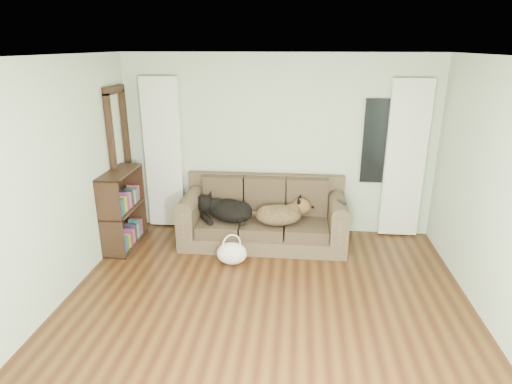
# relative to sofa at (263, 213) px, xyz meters

# --- Properties ---
(floor) EXTENTS (5.00, 5.00, 0.00)m
(floor) POSITION_rel_sofa_xyz_m (0.16, -1.97, -0.45)
(floor) COLOR #361B0E
(floor) RESTS_ON ground
(ceiling) EXTENTS (5.00, 5.00, 0.00)m
(ceiling) POSITION_rel_sofa_xyz_m (0.16, -1.97, 2.15)
(ceiling) COLOR white
(ceiling) RESTS_ON ground
(wall_back) EXTENTS (4.50, 0.04, 2.60)m
(wall_back) POSITION_rel_sofa_xyz_m (0.16, 0.53, 0.85)
(wall_back) COLOR #B0C4A3
(wall_back) RESTS_ON ground
(wall_left) EXTENTS (0.04, 5.00, 2.60)m
(wall_left) POSITION_rel_sofa_xyz_m (-2.09, -1.97, 0.85)
(wall_left) COLOR #B0C4A3
(wall_left) RESTS_ON ground
(curtain_left) EXTENTS (0.55, 0.08, 2.25)m
(curtain_left) POSITION_rel_sofa_xyz_m (-1.54, 0.45, 0.70)
(curtain_left) COLOR white
(curtain_left) RESTS_ON ground
(curtain_right) EXTENTS (0.55, 0.08, 2.25)m
(curtain_right) POSITION_rel_sofa_xyz_m (1.96, 0.45, 0.70)
(curtain_right) COLOR white
(curtain_right) RESTS_ON ground
(window_pane) EXTENTS (0.50, 0.03, 1.20)m
(window_pane) POSITION_rel_sofa_xyz_m (1.61, 0.50, 0.95)
(window_pane) COLOR black
(window_pane) RESTS_ON wall_back
(door_casing) EXTENTS (0.07, 0.60, 2.10)m
(door_casing) POSITION_rel_sofa_xyz_m (-2.04, 0.07, 0.60)
(door_casing) COLOR black
(door_casing) RESTS_ON ground
(sofa) EXTENTS (2.29, 0.99, 0.94)m
(sofa) POSITION_rel_sofa_xyz_m (0.00, 0.00, 0.00)
(sofa) COLOR black
(sofa) RESTS_ON floor
(dog_black_lab) EXTENTS (0.85, 0.78, 0.30)m
(dog_black_lab) POSITION_rel_sofa_xyz_m (-0.51, -0.05, 0.03)
(dog_black_lab) COLOR black
(dog_black_lab) RESTS_ON sofa
(dog_shepherd) EXTENTS (0.73, 0.57, 0.29)m
(dog_shepherd) POSITION_rel_sofa_xyz_m (0.26, -0.10, 0.04)
(dog_shepherd) COLOR black
(dog_shepherd) RESTS_ON sofa
(tv_remote) EXTENTS (0.13, 0.20, 0.02)m
(tv_remote) POSITION_rel_sofa_xyz_m (1.06, -0.20, 0.28)
(tv_remote) COLOR black
(tv_remote) RESTS_ON sofa
(tote_bag) EXTENTS (0.47, 0.41, 0.29)m
(tote_bag) POSITION_rel_sofa_xyz_m (-0.35, -0.67, -0.29)
(tote_bag) COLOR white
(tote_bag) RESTS_ON floor
(bookshelf) EXTENTS (0.39, 0.89, 1.09)m
(bookshelf) POSITION_rel_sofa_xyz_m (-1.93, -0.29, 0.05)
(bookshelf) COLOR black
(bookshelf) RESTS_ON floor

